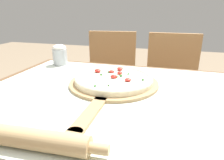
{
  "coord_description": "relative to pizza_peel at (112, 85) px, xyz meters",
  "views": [
    {
      "loc": [
        0.18,
        -0.7,
        1.07
      ],
      "look_at": [
        -0.04,
        0.08,
        0.78
      ],
      "focal_mm": 32.0,
      "sensor_mm": 36.0,
      "label": 1
    }
  ],
  "objects": [
    {
      "name": "pizza_peel",
      "position": [
        0.0,
        0.0,
        0.0
      ],
      "size": [
        0.39,
        0.62,
        0.01
      ],
      "color": "tan",
      "rests_on": "towel_cloth"
    },
    {
      "name": "pizza",
      "position": [
        -0.0,
        0.02,
        0.02
      ],
      "size": [
        0.35,
        0.35,
        0.04
      ],
      "color": "beige",
      "rests_on": "pizza_peel"
    },
    {
      "name": "chair_left",
      "position": [
        -0.21,
        0.69,
        -0.23
      ],
      "size": [
        0.44,
        0.44,
        0.9
      ],
      "rotation": [
        0.0,
        0.0,
        0.12
      ],
      "color": "#A37547",
      "rests_on": "ground_plane"
    },
    {
      "name": "chair_right",
      "position": [
        0.26,
        0.69,
        -0.23
      ],
      "size": [
        0.4,
        0.4,
        0.9
      ],
      "rotation": [
        0.0,
        0.0,
        0.0
      ],
      "color": "#A37547",
      "rests_on": "ground_plane"
    },
    {
      "name": "towel_cloth",
      "position": [
        0.04,
        -0.08,
        -0.01
      ],
      "size": [
        1.11,
        0.83,
        0.0
      ],
      "color": "silver",
      "rests_on": "dining_table"
    },
    {
      "name": "dining_table",
      "position": [
        0.04,
        -0.08,
        -0.12
      ],
      "size": [
        1.19,
        0.91,
        0.75
      ],
      "color": "brown",
      "rests_on": "ground_plane"
    },
    {
      "name": "flour_cup",
      "position": [
        -0.4,
        0.26,
        0.06
      ],
      "size": [
        0.08,
        0.08,
        0.12
      ],
      "color": "#B2B7BC",
      "rests_on": "towel_cloth"
    },
    {
      "name": "rolling_pin",
      "position": [
        -0.1,
        -0.45,
        0.02
      ],
      "size": [
        0.42,
        0.07,
        0.05
      ],
      "rotation": [
        0.0,
        0.0,
        0.05
      ],
      "color": "tan",
      "rests_on": "towel_cloth"
    }
  ]
}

